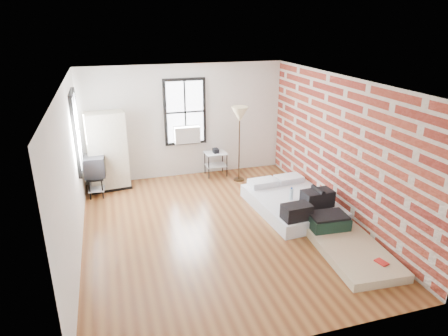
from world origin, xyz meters
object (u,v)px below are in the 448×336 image
object	(u,v)px
wardrobe	(107,151)
side_table	(216,157)
floor_lamp	(240,118)
tv_stand	(95,167)
mattress_main	(294,202)
mattress_bare	(345,243)

from	to	relation	value
wardrobe	side_table	world-z (taller)	wardrobe
floor_lamp	side_table	bearing A→B (deg)	133.46
tv_stand	wardrobe	bearing A→B (deg)	49.32
mattress_main	mattress_bare	size ratio (longest dim) A/B	1.11
wardrobe	floor_lamp	xyz separation A→B (m)	(3.08, -0.41, 0.69)
mattress_bare	side_table	xyz separation A→B (m)	(-1.23, 4.04, 0.36)
mattress_main	wardrobe	world-z (taller)	wardrobe
mattress_bare	side_table	bearing A→B (deg)	110.59
mattress_main	side_table	size ratio (longest dim) A/B	3.08
floor_lamp	tv_stand	bearing A→B (deg)	178.06
mattress_main	floor_lamp	xyz separation A→B (m)	(-0.58, 1.93, 1.41)
side_table	floor_lamp	bearing A→B (deg)	-46.54
mattress_bare	tv_stand	xyz separation A→B (m)	(-4.15, 3.67, 0.53)
floor_lamp	tv_stand	size ratio (longest dim) A/B	2.01
mattress_bare	floor_lamp	size ratio (longest dim) A/B	1.07
mattress_bare	wardrobe	xyz separation A→B (m)	(-3.85, 3.97, 0.79)
floor_lamp	tv_stand	world-z (taller)	floor_lamp
side_table	wardrobe	bearing A→B (deg)	-178.47
mattress_bare	wardrobe	size ratio (longest dim) A/B	1.09
mattress_main	side_table	world-z (taller)	side_table
wardrobe	side_table	xyz separation A→B (m)	(2.62, 0.07, -0.42)
wardrobe	tv_stand	size ratio (longest dim) A/B	1.99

